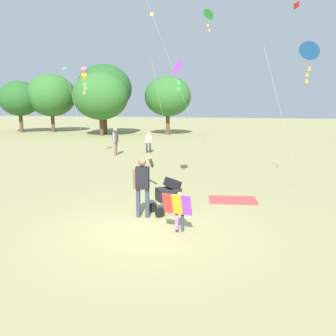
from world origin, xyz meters
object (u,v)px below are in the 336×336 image
(person_red_shirt, at_px, (148,141))
(kite_blue_high, at_px, (309,52))
(kite_adult_black, at_px, (177,73))
(kite_orange_delta, at_px, (84,74))
(child_with_butterfly_kite, at_px, (179,207))
(person_sitting_far, at_px, (115,139))
(person_adult_flyer, at_px, (143,182))
(picnic_blanket, at_px, (233,200))
(kite_green_novelty, at_px, (208,17))
(stroller, at_px, (169,192))

(person_red_shirt, bearing_deg, kite_blue_high, -42.92)
(kite_adult_black, xyz_separation_m, kite_orange_delta, (-6.10, 5.75, 0.47))
(child_with_butterfly_kite, xyz_separation_m, kite_blue_high, (3.63, 5.46, 4.24))
(kite_blue_high, xyz_separation_m, person_sitting_far, (-9.43, 5.88, -3.89))
(person_adult_flyer, relative_size, kite_adult_black, 0.37)
(kite_blue_high, relative_size, person_red_shirt, 4.00)
(kite_orange_delta, height_order, person_sitting_far, kite_orange_delta)
(person_sitting_far, bearing_deg, person_red_shirt, 39.93)
(child_with_butterfly_kite, xyz_separation_m, kite_orange_delta, (-6.92, 9.89, 3.95))
(child_with_butterfly_kite, distance_m, picnic_blanket, 3.37)
(child_with_butterfly_kite, relative_size, person_sitting_far, 0.61)
(person_adult_flyer, height_order, kite_orange_delta, kite_orange_delta)
(kite_green_novelty, height_order, picnic_blanket, kite_green_novelty)
(child_with_butterfly_kite, height_order, person_adult_flyer, person_adult_flyer)
(child_with_butterfly_kite, height_order, stroller, stroller)
(stroller, height_order, person_red_shirt, person_red_shirt)
(child_with_butterfly_kite, xyz_separation_m, kite_adult_black, (-0.82, 4.14, 3.48))
(person_adult_flyer, relative_size, kite_blue_high, 0.33)
(stroller, relative_size, person_sitting_far, 0.64)
(picnic_blanket, bearing_deg, person_sitting_far, 130.39)
(person_adult_flyer, distance_m, person_red_shirt, 12.21)
(person_red_shirt, bearing_deg, kite_adult_black, -68.69)
(kite_adult_black, height_order, kite_green_novelty, kite_green_novelty)
(kite_adult_black, xyz_separation_m, person_red_shirt, (-3.34, 8.57, -3.33))
(kite_blue_high, bearing_deg, kite_adult_black, -163.51)
(kite_orange_delta, bearing_deg, picnic_blanket, -39.87)
(kite_adult_black, height_order, person_sitting_far, kite_adult_black)
(child_with_butterfly_kite, distance_m, person_sitting_far, 12.74)
(person_adult_flyer, height_order, kite_blue_high, kite_blue_high)
(person_adult_flyer, height_order, kite_adult_black, kite_adult_black)
(person_adult_flyer, distance_m, kite_orange_delta, 11.27)
(kite_adult_black, relative_size, kite_blue_high, 0.89)
(person_sitting_far, bearing_deg, picnic_blanket, -49.61)
(kite_blue_high, bearing_deg, kite_orange_delta, 157.23)
(child_with_butterfly_kite, bearing_deg, picnic_blanket, 68.13)
(kite_adult_black, bearing_deg, picnic_blanket, -27.37)
(person_sitting_far, height_order, picnic_blanket, person_sitting_far)
(person_sitting_far, bearing_deg, child_with_butterfly_kite, -62.94)
(kite_orange_delta, relative_size, person_sitting_far, 3.02)
(kite_orange_delta, relative_size, picnic_blanket, 3.22)
(kite_adult_black, bearing_deg, person_red_shirt, 111.31)
(child_with_butterfly_kite, height_order, kite_green_novelty, kite_green_novelty)
(kite_adult_black, bearing_deg, kite_green_novelty, 87.67)
(person_red_shirt, distance_m, person_sitting_far, 2.14)
(stroller, height_order, kite_green_novelty, kite_green_novelty)
(kite_green_novelty, bearing_deg, kite_blue_high, -54.89)
(person_adult_flyer, xyz_separation_m, kite_adult_black, (0.34, 3.26, 3.10))
(kite_orange_delta, xyz_separation_m, kite_blue_high, (10.55, -4.43, 0.29))
(picnic_blanket, bearing_deg, stroller, -136.04)
(child_with_butterfly_kite, height_order, kite_adult_black, kite_adult_black)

